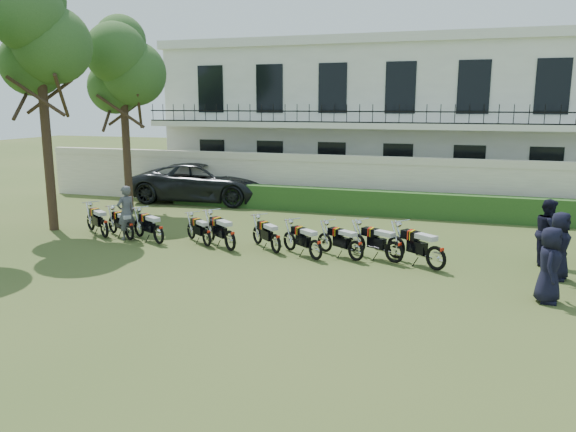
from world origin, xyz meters
name	(u,v)px	position (x,y,z in m)	size (l,w,h in m)	color
ground	(300,259)	(0.00, 0.00, 0.00)	(100.00, 100.00, 0.00)	#3A5120
perimeter_wall	(355,183)	(0.00, 8.00, 1.17)	(30.00, 0.35, 2.30)	#F0E2CA
hedge	(375,203)	(1.00, 7.20, 0.50)	(18.00, 0.60, 1.00)	#204A1A
building	(379,118)	(0.00, 13.96, 3.71)	(20.40, 9.60, 7.40)	white
tree_west_mid	(39,35)	(-9.46, 1.00, 6.67)	(3.40, 3.20, 8.82)	#473323
tree_west_near	(123,66)	(-8.96, 5.00, 5.89)	(3.40, 3.20, 7.90)	#473323
motorcycle_0	(104,224)	(-6.96, 0.43, 0.49)	(1.67, 1.18, 1.07)	black
motorcycle_1	(129,227)	(-5.98, 0.42, 0.47)	(1.64, 1.03, 1.01)	black
motorcycle_2	(158,230)	(-4.78, 0.24, 0.48)	(1.71, 1.04, 1.05)	black
motorcycle_3	(207,234)	(-3.19, 0.44, 0.43)	(1.41, 1.14, 0.94)	black
motorcycle_4	(230,236)	(-2.26, 0.14, 0.51)	(1.65, 1.32, 1.10)	black
motorcycle_5	(276,239)	(-0.86, 0.34, 0.46)	(1.40, 1.32, 1.00)	black
motorcycle_6	(316,245)	(0.47, -0.01, 0.47)	(1.56, 1.19, 1.02)	black
motorcycle_7	(356,246)	(1.59, 0.24, 0.47)	(1.63, 1.07, 1.02)	black
motorcycle_8	(395,247)	(2.66, 0.36, 0.50)	(1.79, 1.04, 1.08)	black
motorcycle_9	(436,252)	(3.82, -0.02, 0.53)	(1.78, 1.33, 1.16)	black
suv	(204,182)	(-6.99, 7.99, 0.89)	(2.95, 6.40, 1.78)	black
inspector	(126,213)	(-6.18, 0.58, 0.90)	(0.66, 0.43, 1.80)	#57575C
officer_0	(549,265)	(6.37, -1.68, 0.88)	(0.86, 0.56, 1.75)	black
officer_3	(559,246)	(6.82, 0.24, 0.88)	(0.86, 0.56, 1.77)	black
officer_4	(548,232)	(6.73, 1.65, 0.93)	(0.90, 0.70, 1.86)	black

